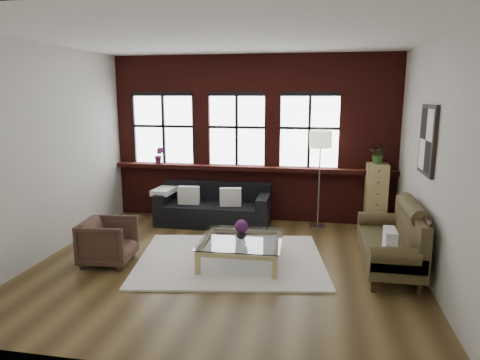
% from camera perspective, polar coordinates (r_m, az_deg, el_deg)
% --- Properties ---
extents(floor, '(5.50, 5.50, 0.00)m').
position_cam_1_polar(floor, '(6.41, -1.88, -11.15)').
color(floor, '#47351A').
rests_on(floor, ground).
extents(ceiling, '(5.50, 5.50, 0.00)m').
position_cam_1_polar(ceiling, '(5.97, -2.09, 18.53)').
color(ceiling, white).
rests_on(ceiling, ground).
extents(wall_back, '(5.50, 0.00, 5.50)m').
position_cam_1_polar(wall_back, '(8.43, 1.67, 5.53)').
color(wall_back, beige).
rests_on(wall_back, ground).
extents(wall_front, '(5.50, 0.00, 5.50)m').
position_cam_1_polar(wall_front, '(3.62, -10.45, -2.44)').
color(wall_front, beige).
rests_on(wall_front, ground).
extents(wall_left, '(0.00, 5.00, 5.00)m').
position_cam_1_polar(wall_left, '(7.10, -24.27, 3.44)').
color(wall_left, beige).
rests_on(wall_left, ground).
extents(wall_right, '(0.00, 5.00, 5.00)m').
position_cam_1_polar(wall_right, '(6.03, 24.48, 2.20)').
color(wall_right, beige).
rests_on(wall_right, ground).
extents(brick_backwall, '(5.50, 0.12, 3.20)m').
position_cam_1_polar(brick_backwall, '(8.37, 1.60, 5.49)').
color(brick_backwall, '#491511').
rests_on(brick_backwall, floor).
extents(sill_ledge, '(5.50, 0.30, 0.08)m').
position_cam_1_polar(sill_ledge, '(8.35, 1.49, 1.61)').
color(sill_ledge, '#491511').
rests_on(sill_ledge, brick_backwall).
extents(window_left, '(1.38, 0.10, 1.50)m').
position_cam_1_polar(window_left, '(8.82, -10.10, 6.60)').
color(window_left, black).
rests_on(window_left, brick_backwall).
extents(window_mid, '(1.38, 0.10, 1.50)m').
position_cam_1_polar(window_mid, '(8.41, -0.41, 6.55)').
color(window_mid, black).
rests_on(window_mid, brick_backwall).
extents(window_right, '(1.38, 0.10, 1.50)m').
position_cam_1_polar(window_right, '(8.27, 9.22, 6.32)').
color(window_right, black).
rests_on(window_right, brick_backwall).
extents(wall_poster, '(0.05, 0.74, 0.94)m').
position_cam_1_polar(wall_poster, '(6.29, 23.76, 4.89)').
color(wall_poster, black).
rests_on(wall_poster, wall_right).
extents(shag_rug, '(3.05, 2.56, 0.03)m').
position_cam_1_polar(shag_rug, '(6.54, -1.26, -10.53)').
color(shag_rug, silver).
rests_on(shag_rug, floor).
extents(dark_sofa, '(2.13, 0.86, 0.77)m').
position_cam_1_polar(dark_sofa, '(8.19, -3.56, -3.30)').
color(dark_sofa, black).
rests_on(dark_sofa, floor).
extents(pillow_a, '(0.41, 0.17, 0.34)m').
position_cam_1_polar(pillow_a, '(8.17, -6.85, -2.02)').
color(pillow_a, silver).
rests_on(pillow_a, dark_sofa).
extents(pillow_b, '(0.42, 0.21, 0.34)m').
position_cam_1_polar(pillow_b, '(7.97, -1.27, -2.28)').
color(pillow_b, silver).
rests_on(pillow_b, dark_sofa).
extents(vintage_settee, '(0.80, 1.81, 0.97)m').
position_cam_1_polar(vintage_settee, '(6.42, 19.24, -7.18)').
color(vintage_settee, '#42371E').
rests_on(vintage_settee, floor).
extents(pillow_settee, '(0.15, 0.38, 0.34)m').
position_cam_1_polar(pillow_settee, '(5.86, 19.33, -7.84)').
color(pillow_settee, silver).
rests_on(pillow_settee, vintage_settee).
extents(armchair, '(0.79, 0.77, 0.66)m').
position_cam_1_polar(armchair, '(6.63, -17.15, -7.84)').
color(armchair, '#3F291F').
rests_on(armchair, floor).
extents(coffee_table, '(1.22, 1.22, 0.40)m').
position_cam_1_polar(coffee_table, '(6.37, 0.19, -9.47)').
color(coffee_table, tan).
rests_on(coffee_table, shag_rug).
extents(vase, '(0.14, 0.14, 0.15)m').
position_cam_1_polar(vase, '(6.28, 0.19, -7.18)').
color(vase, '#B2B2B2').
rests_on(vase, coffee_table).
extents(flowers, '(0.19, 0.19, 0.19)m').
position_cam_1_polar(flowers, '(6.25, 0.19, -6.20)').
color(flowers, '#511B4C').
rests_on(flowers, vase).
extents(drawer_chest, '(0.38, 0.38, 1.23)m').
position_cam_1_polar(drawer_chest, '(8.23, 17.66, -2.12)').
color(drawer_chest, tan).
rests_on(drawer_chest, floor).
extents(potted_plant_top, '(0.39, 0.36, 0.35)m').
position_cam_1_polar(potted_plant_top, '(8.09, 17.99, 3.31)').
color(potted_plant_top, '#2D5923').
rests_on(potted_plant_top, drawer_chest).
extents(floor_lamp, '(0.40, 0.40, 1.96)m').
position_cam_1_polar(floor_lamp, '(7.98, 10.53, 0.51)').
color(floor_lamp, '#A5A5A8').
rests_on(floor_lamp, floor).
extents(sill_plant, '(0.22, 0.19, 0.34)m').
position_cam_1_polar(sill_plant, '(8.78, -10.76, 3.27)').
color(sill_plant, '#511B4C').
rests_on(sill_plant, sill_ledge).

